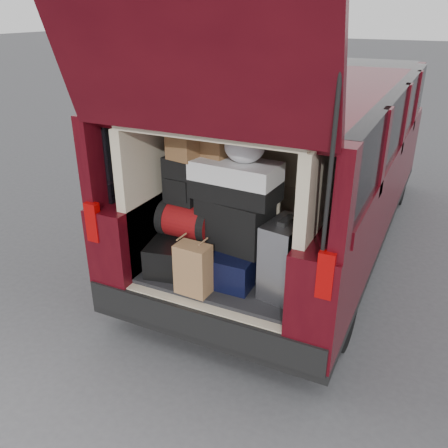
{
  "coord_description": "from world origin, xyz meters",
  "views": [
    {
      "loc": [
        1.36,
        -2.74,
        2.45
      ],
      "look_at": [
        -0.06,
        0.2,
        0.94
      ],
      "focal_mm": 38.0,
      "sensor_mm": 36.0,
      "label": 1
    }
  ],
  "objects_px": {
    "silver_roller": "(284,258)",
    "kraft_bag": "(193,269)",
    "twotone_duffel": "(235,180)",
    "navy_hardshell": "(232,261)",
    "red_duffel": "(187,221)",
    "backpack": "(181,181)",
    "black_hardshell": "(183,251)",
    "black_soft_case": "(235,223)"
  },
  "relations": [
    {
      "from": "silver_roller",
      "to": "kraft_bag",
      "type": "bearing_deg",
      "value": -144.89
    },
    {
      "from": "twotone_duffel",
      "to": "navy_hardshell",
      "type": "bearing_deg",
      "value": -86.45
    },
    {
      "from": "kraft_bag",
      "to": "twotone_duffel",
      "type": "bearing_deg",
      "value": 72.27
    },
    {
      "from": "red_duffel",
      "to": "backpack",
      "type": "height_order",
      "value": "backpack"
    },
    {
      "from": "navy_hardshell",
      "to": "kraft_bag",
      "type": "distance_m",
      "value": 0.38
    },
    {
      "from": "black_hardshell",
      "to": "silver_roller",
      "type": "height_order",
      "value": "silver_roller"
    },
    {
      "from": "backpack",
      "to": "twotone_duffel",
      "type": "relative_size",
      "value": 0.57
    },
    {
      "from": "navy_hardshell",
      "to": "twotone_duffel",
      "type": "xyz_separation_m",
      "value": [
        0.0,
        0.05,
        0.64
      ]
    },
    {
      "from": "kraft_bag",
      "to": "backpack",
      "type": "bearing_deg",
      "value": 131.2
    },
    {
      "from": "kraft_bag",
      "to": "backpack",
      "type": "distance_m",
      "value": 0.69
    },
    {
      "from": "red_duffel",
      "to": "silver_roller",
      "type": "bearing_deg",
      "value": -3.5
    },
    {
      "from": "black_hardshell",
      "to": "twotone_duffel",
      "type": "bearing_deg",
      "value": -0.65
    },
    {
      "from": "navy_hardshell",
      "to": "twotone_duffel",
      "type": "bearing_deg",
      "value": 89.01
    },
    {
      "from": "black_hardshell",
      "to": "silver_roller",
      "type": "relative_size",
      "value": 1.08
    },
    {
      "from": "black_soft_case",
      "to": "twotone_duffel",
      "type": "bearing_deg",
      "value": 116.85
    },
    {
      "from": "black_hardshell",
      "to": "black_soft_case",
      "type": "xyz_separation_m",
      "value": [
        0.43,
        0.07,
        0.31
      ]
    },
    {
      "from": "navy_hardshell",
      "to": "black_soft_case",
      "type": "distance_m",
      "value": 0.31
    },
    {
      "from": "navy_hardshell",
      "to": "kraft_bag",
      "type": "height_order",
      "value": "kraft_bag"
    },
    {
      "from": "black_hardshell",
      "to": "black_soft_case",
      "type": "relative_size",
      "value": 1.15
    },
    {
      "from": "black_hardshell",
      "to": "twotone_duffel",
      "type": "height_order",
      "value": "twotone_duffel"
    },
    {
      "from": "black_hardshell",
      "to": "black_soft_case",
      "type": "height_order",
      "value": "black_soft_case"
    },
    {
      "from": "backpack",
      "to": "twotone_duffel",
      "type": "bearing_deg",
      "value": 7.82
    },
    {
      "from": "black_soft_case",
      "to": "navy_hardshell",
      "type": "bearing_deg",
      "value": -89.06
    },
    {
      "from": "backpack",
      "to": "black_hardshell",
      "type": "bearing_deg",
      "value": -66.83
    },
    {
      "from": "black_hardshell",
      "to": "silver_roller",
      "type": "distance_m",
      "value": 0.88
    },
    {
      "from": "black_soft_case",
      "to": "backpack",
      "type": "height_order",
      "value": "backpack"
    },
    {
      "from": "navy_hardshell",
      "to": "silver_roller",
      "type": "relative_size",
      "value": 0.98
    },
    {
      "from": "black_soft_case",
      "to": "backpack",
      "type": "distance_m",
      "value": 0.52
    },
    {
      "from": "kraft_bag",
      "to": "twotone_duffel",
      "type": "distance_m",
      "value": 0.71
    },
    {
      "from": "silver_roller",
      "to": "red_duffel",
      "type": "height_order",
      "value": "silver_roller"
    },
    {
      "from": "black_hardshell",
      "to": "twotone_duffel",
      "type": "distance_m",
      "value": 0.77
    },
    {
      "from": "navy_hardshell",
      "to": "silver_roller",
      "type": "distance_m",
      "value": 0.47
    },
    {
      "from": "red_duffel",
      "to": "black_soft_case",
      "type": "relative_size",
      "value": 0.81
    },
    {
      "from": "navy_hardshell",
      "to": "backpack",
      "type": "relative_size",
      "value": 1.52
    },
    {
      "from": "silver_roller",
      "to": "red_duffel",
      "type": "distance_m",
      "value": 0.84
    },
    {
      "from": "red_duffel",
      "to": "backpack",
      "type": "xyz_separation_m",
      "value": [
        -0.05,
        0.02,
        0.32
      ]
    },
    {
      "from": "black_hardshell",
      "to": "navy_hardshell",
      "type": "relative_size",
      "value": 1.11
    },
    {
      "from": "silver_roller",
      "to": "backpack",
      "type": "xyz_separation_m",
      "value": [
        -0.88,
        0.09,
        0.42
      ]
    },
    {
      "from": "silver_roller",
      "to": "kraft_bag",
      "type": "distance_m",
      "value": 0.65
    },
    {
      "from": "silver_roller",
      "to": "navy_hardshell",
      "type": "bearing_deg",
      "value": -178.84
    },
    {
      "from": "navy_hardshell",
      "to": "black_hardshell",
      "type": "bearing_deg",
      "value": -177.0
    },
    {
      "from": "kraft_bag",
      "to": "backpack",
      "type": "xyz_separation_m",
      "value": [
        -0.29,
        0.37,
        0.51
      ]
    }
  ]
}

